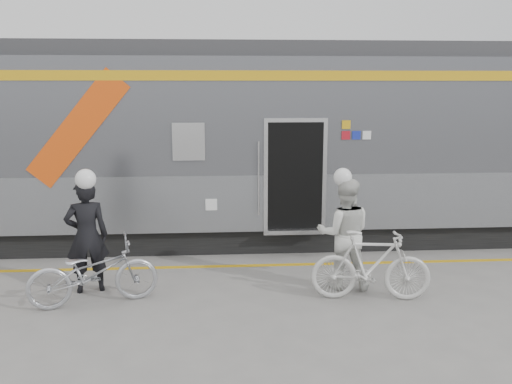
{
  "coord_description": "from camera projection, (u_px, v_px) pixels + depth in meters",
  "views": [
    {
      "loc": [
        -0.91,
        -7.37,
        3.29
      ],
      "look_at": [
        -0.29,
        1.6,
        1.5
      ],
      "focal_mm": 38.0,
      "sensor_mm": 36.0,
      "label": 1
    }
  ],
  "objects": [
    {
      "name": "bicycle_left",
      "position": [
        93.0,
        272.0,
        8.17
      ],
      "size": [
        2.04,
        1.16,
        1.01
      ],
      "primitive_type": "imported",
      "rotation": [
        0.0,
        0.0,
        1.84
      ],
      "color": "#AAACB2",
      "rests_on": "ground"
    },
    {
      "name": "bicycle_right",
      "position": [
        371.0,
        266.0,
        8.33
      ],
      "size": [
        1.89,
        0.75,
        1.11
      ],
      "primitive_type": "imported",
      "rotation": [
        0.0,
        0.0,
        1.44
      ],
      "color": "beige",
      "rests_on": "ground"
    },
    {
      "name": "man",
      "position": [
        87.0,
        236.0,
        8.61
      ],
      "size": [
        0.76,
        0.6,
        1.84
      ],
      "primitive_type": "imported",
      "rotation": [
        0.0,
        0.0,
        3.41
      ],
      "color": "black",
      "rests_on": "ground"
    },
    {
      "name": "helmet_man",
      "position": [
        83.0,
        169.0,
        8.4
      ],
      "size": [
        0.32,
        0.32,
        0.32
      ],
      "primitive_type": "sphere",
      "color": "white",
      "rests_on": "man"
    },
    {
      "name": "safety_strip",
      "position": [
        270.0,
        265.0,
        10.02
      ],
      "size": [
        24.0,
        0.12,
        0.01
      ],
      "primitive_type": "cube",
      "color": "gold",
      "rests_on": "ground"
    },
    {
      "name": "woman",
      "position": [
        344.0,
        234.0,
        8.78
      ],
      "size": [
        0.97,
        0.8,
        1.83
      ],
      "primitive_type": "imported",
      "rotation": [
        0.0,
        0.0,
        3.02
      ],
      "color": "silver",
      "rests_on": "ground"
    },
    {
      "name": "ground",
      "position": [
        283.0,
        313.0,
        7.92
      ],
      "size": [
        90.0,
        90.0,
        0.0
      ],
      "primitive_type": "plane",
      "color": "slate",
      "rests_on": "ground"
    },
    {
      "name": "helmet_woman",
      "position": [
        346.0,
        169.0,
        8.57
      ],
      "size": [
        0.29,
        0.29,
        0.29
      ],
      "primitive_type": "sphere",
      "color": "white",
      "rests_on": "woman"
    },
    {
      "name": "train",
      "position": [
        184.0,
        144.0,
        11.51
      ],
      "size": [
        24.0,
        3.17,
        4.1
      ],
      "color": "black",
      "rests_on": "ground"
    }
  ]
}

